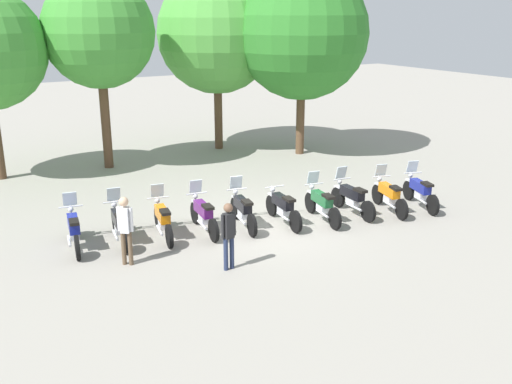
# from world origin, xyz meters

# --- Properties ---
(ground_plane) EXTENTS (80.00, 80.00, 0.00)m
(ground_plane) POSITION_xyz_m (0.00, 0.00, 0.00)
(ground_plane) COLOR gray
(motorcycle_0) EXTENTS (0.69, 2.18, 1.37)m
(motorcycle_0) POSITION_xyz_m (-5.15, 1.14, 0.52)
(motorcycle_0) COLOR black
(motorcycle_0) RESTS_ON ground_plane
(motorcycle_1) EXTENTS (0.68, 2.18, 1.37)m
(motorcycle_1) POSITION_xyz_m (-4.01, 0.94, 0.52)
(motorcycle_1) COLOR black
(motorcycle_1) RESTS_ON ground_plane
(motorcycle_2) EXTENTS (0.71, 2.17, 1.37)m
(motorcycle_2) POSITION_xyz_m (-2.86, 0.69, 0.52)
(motorcycle_2) COLOR black
(motorcycle_2) RESTS_ON ground_plane
(motorcycle_3) EXTENTS (0.63, 2.19, 1.37)m
(motorcycle_3) POSITION_xyz_m (-1.72, 0.50, 0.52)
(motorcycle_3) COLOR black
(motorcycle_3) RESTS_ON ground_plane
(motorcycle_4) EXTENTS (0.73, 2.17, 1.37)m
(motorcycle_4) POSITION_xyz_m (-0.57, 0.29, 0.52)
(motorcycle_4) COLOR black
(motorcycle_4) RESTS_ON ground_plane
(motorcycle_5) EXTENTS (0.63, 2.19, 0.99)m
(motorcycle_5) POSITION_xyz_m (0.57, -0.07, 0.50)
(motorcycle_5) COLOR black
(motorcycle_5) RESTS_ON ground_plane
(motorcycle_6) EXTENTS (0.70, 2.18, 1.37)m
(motorcycle_6) POSITION_xyz_m (1.72, -0.42, 0.52)
(motorcycle_6) COLOR black
(motorcycle_6) RESTS_ON ground_plane
(motorcycle_7) EXTENTS (0.62, 2.19, 1.37)m
(motorcycle_7) POSITION_xyz_m (2.86, -0.42, 0.52)
(motorcycle_7) COLOR black
(motorcycle_7) RESTS_ON ground_plane
(motorcycle_8) EXTENTS (0.80, 2.15, 1.37)m
(motorcycle_8) POSITION_xyz_m (4.02, -0.80, 0.52)
(motorcycle_8) COLOR black
(motorcycle_8) RESTS_ON ground_plane
(motorcycle_9) EXTENTS (0.85, 2.12, 1.37)m
(motorcycle_9) POSITION_xyz_m (5.16, -0.98, 0.52)
(motorcycle_9) COLOR black
(motorcycle_9) RESTS_ON ground_plane
(person_0) EXTENTS (0.36, 0.32, 1.75)m
(person_0) POSITION_xyz_m (-4.29, -0.59, 1.03)
(person_0) COLOR brown
(person_0) RESTS_ON ground_plane
(person_1) EXTENTS (0.40, 0.24, 1.68)m
(person_1) POSITION_xyz_m (-2.26, -2.08, 0.98)
(person_1) COLOR #232D4C
(person_1) RESTS_ON ground_plane
(tree_1) EXTENTS (4.22, 4.22, 7.34)m
(tree_1) POSITION_xyz_m (-1.97, 8.82, 5.21)
(tree_1) COLOR brown
(tree_1) RESTS_ON ground_plane
(tree_2) EXTENTS (5.16, 5.16, 7.65)m
(tree_2) POSITION_xyz_m (3.35, 9.61, 5.06)
(tree_2) COLOR brown
(tree_2) RESTS_ON ground_plane
(tree_3) EXTENTS (5.50, 5.50, 7.86)m
(tree_3) POSITION_xyz_m (5.96, 6.92, 5.10)
(tree_3) COLOR brown
(tree_3) RESTS_ON ground_plane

